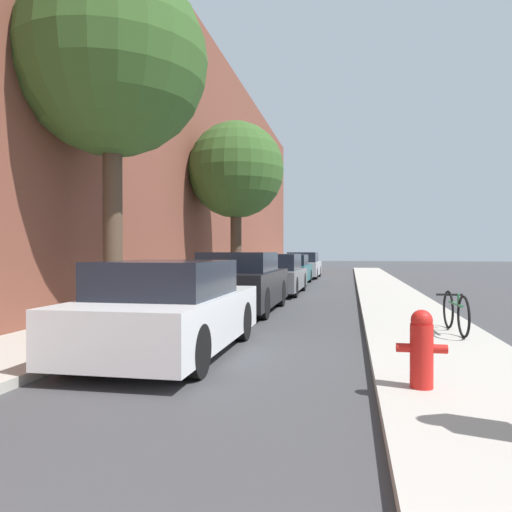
{
  "coord_description": "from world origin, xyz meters",
  "views": [
    {
      "loc": [
        1.64,
        0.94,
        1.48
      ],
      "look_at": [
        -0.28,
        10.91,
        1.38
      ],
      "focal_mm": 34.55,
      "sensor_mm": 36.0,
      "label": 1
    }
  ],
  "objects_px": {
    "parked_car_white": "(169,310)",
    "bicycle": "(455,312)",
    "parked_car_teal": "(290,270)",
    "parked_car_silver": "(303,266)",
    "parked_car_grey": "(275,275)",
    "street_tree_far": "(236,171)",
    "parked_car_black": "(241,283)",
    "fire_hydrant": "(422,348)",
    "street_tree_near": "(112,62)"
  },
  "relations": [
    {
      "from": "parked_car_white",
      "to": "bicycle",
      "type": "bearing_deg",
      "value": 24.91
    },
    {
      "from": "parked_car_white",
      "to": "parked_car_teal",
      "type": "xyz_separation_m",
      "value": [
        -0.11,
        15.28,
        -0.01
      ]
    },
    {
      "from": "parked_car_silver",
      "to": "parked_car_grey",
      "type": "bearing_deg",
      "value": -90.0
    },
    {
      "from": "street_tree_far",
      "to": "parked_car_white",
      "type": "bearing_deg",
      "value": -81.95
    },
    {
      "from": "parked_car_grey",
      "to": "street_tree_far",
      "type": "relative_size",
      "value": 0.75
    },
    {
      "from": "parked_car_grey",
      "to": "bicycle",
      "type": "bearing_deg",
      "value": -62.48
    },
    {
      "from": "parked_car_black",
      "to": "fire_hydrant",
      "type": "bearing_deg",
      "value": -63.31
    },
    {
      "from": "street_tree_near",
      "to": "bicycle",
      "type": "relative_size",
      "value": 4.14
    },
    {
      "from": "parked_car_black",
      "to": "street_tree_far",
      "type": "height_order",
      "value": "street_tree_far"
    },
    {
      "from": "parked_car_silver",
      "to": "parked_car_white",
      "type": "bearing_deg",
      "value": -89.96
    },
    {
      "from": "parked_car_silver",
      "to": "bicycle",
      "type": "xyz_separation_m",
      "value": [
        4.28,
        -18.6,
        -0.2
      ]
    },
    {
      "from": "parked_car_grey",
      "to": "bicycle",
      "type": "height_order",
      "value": "parked_car_grey"
    },
    {
      "from": "parked_car_silver",
      "to": "parked_car_teal",
      "type": "bearing_deg",
      "value": -91.05
    },
    {
      "from": "parked_car_white",
      "to": "parked_car_teal",
      "type": "height_order",
      "value": "parked_car_white"
    },
    {
      "from": "fire_hydrant",
      "to": "street_tree_near",
      "type": "bearing_deg",
      "value": 145.37
    },
    {
      "from": "parked_car_grey",
      "to": "parked_car_silver",
      "type": "xyz_separation_m",
      "value": [
        -0.0,
        10.38,
        0.01
      ]
    },
    {
      "from": "parked_car_teal",
      "to": "parked_car_grey",
      "type": "bearing_deg",
      "value": -88.9
    },
    {
      "from": "parked_car_teal",
      "to": "bicycle",
      "type": "distance_m",
      "value": 14.0
    },
    {
      "from": "parked_car_black",
      "to": "parked_car_silver",
      "type": "height_order",
      "value": "parked_car_black"
    },
    {
      "from": "street_tree_near",
      "to": "bicycle",
      "type": "distance_m",
      "value": 7.68
    },
    {
      "from": "parked_car_black",
      "to": "street_tree_far",
      "type": "distance_m",
      "value": 6.68
    },
    {
      "from": "parked_car_white",
      "to": "parked_car_silver",
      "type": "xyz_separation_m",
      "value": [
        -0.02,
        20.58,
        0.03
      ]
    },
    {
      "from": "street_tree_near",
      "to": "street_tree_far",
      "type": "height_order",
      "value": "street_tree_near"
    },
    {
      "from": "parked_car_white",
      "to": "fire_hydrant",
      "type": "relative_size",
      "value": 5.14
    },
    {
      "from": "street_tree_far",
      "to": "fire_hydrant",
      "type": "relative_size",
      "value": 7.68
    },
    {
      "from": "parked_car_grey",
      "to": "parked_car_silver",
      "type": "bearing_deg",
      "value": 90.0
    },
    {
      "from": "street_tree_near",
      "to": "street_tree_far",
      "type": "relative_size",
      "value": 1.13
    },
    {
      "from": "parked_car_white",
      "to": "parked_car_black",
      "type": "height_order",
      "value": "parked_car_black"
    },
    {
      "from": "parked_car_teal",
      "to": "parked_car_silver",
      "type": "xyz_separation_m",
      "value": [
        0.1,
        5.29,
        0.04
      ]
    },
    {
      "from": "parked_car_grey",
      "to": "parked_car_teal",
      "type": "bearing_deg",
      "value": 91.1
    },
    {
      "from": "parked_car_teal",
      "to": "parked_car_white",
      "type": "bearing_deg",
      "value": -89.58
    },
    {
      "from": "parked_car_white",
      "to": "street_tree_near",
      "type": "distance_m",
      "value": 5.19
    },
    {
      "from": "parked_car_grey",
      "to": "street_tree_near",
      "type": "bearing_deg",
      "value": -102.82
    },
    {
      "from": "parked_car_grey",
      "to": "bicycle",
      "type": "distance_m",
      "value": 9.27
    },
    {
      "from": "parked_car_black",
      "to": "bicycle",
      "type": "xyz_separation_m",
      "value": [
        4.35,
        -3.08,
        -0.24
      ]
    },
    {
      "from": "parked_car_white",
      "to": "parked_car_black",
      "type": "relative_size",
      "value": 0.94
    },
    {
      "from": "parked_car_silver",
      "to": "bicycle",
      "type": "bearing_deg",
      "value": -77.04
    },
    {
      "from": "parked_car_black",
      "to": "parked_car_white",
      "type": "bearing_deg",
      "value": -88.98
    },
    {
      "from": "parked_car_silver",
      "to": "fire_hydrant",
      "type": "height_order",
      "value": "parked_car_silver"
    },
    {
      "from": "parked_car_white",
      "to": "parked_car_grey",
      "type": "relative_size",
      "value": 0.9
    },
    {
      "from": "parked_car_white",
      "to": "parked_car_grey",
      "type": "bearing_deg",
      "value": 90.08
    },
    {
      "from": "parked_car_silver",
      "to": "street_tree_near",
      "type": "bearing_deg",
      "value": -95.74
    },
    {
      "from": "parked_car_white",
      "to": "street_tree_near",
      "type": "height_order",
      "value": "street_tree_near"
    },
    {
      "from": "street_tree_far",
      "to": "fire_hydrant",
      "type": "bearing_deg",
      "value": -68.59
    },
    {
      "from": "parked_car_black",
      "to": "street_tree_near",
      "type": "bearing_deg",
      "value": -120.18
    },
    {
      "from": "parked_car_black",
      "to": "parked_car_teal",
      "type": "xyz_separation_m",
      "value": [
        -0.02,
        10.22,
        -0.07
      ]
    },
    {
      "from": "parked_car_teal",
      "to": "fire_hydrant",
      "type": "relative_size",
      "value": 5.45
    },
    {
      "from": "parked_car_silver",
      "to": "street_tree_near",
      "type": "relative_size",
      "value": 0.69
    },
    {
      "from": "street_tree_near",
      "to": "street_tree_far",
      "type": "xyz_separation_m",
      "value": [
        0.4,
        8.51,
        -0.7
      ]
    },
    {
      "from": "parked_car_silver",
      "to": "street_tree_far",
      "type": "bearing_deg",
      "value": -98.27
    }
  ]
}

